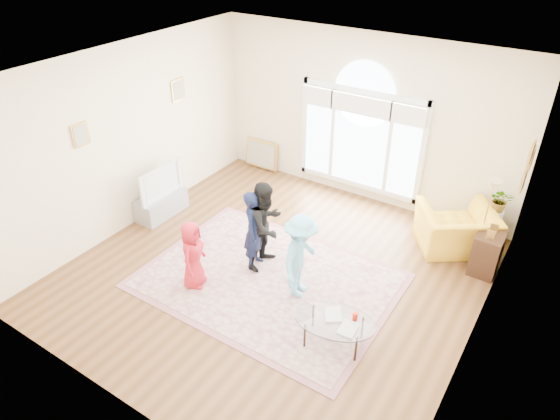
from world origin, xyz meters
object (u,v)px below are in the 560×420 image
Objects in this scene: area_rug at (268,280)px; television at (158,181)px; coffee_table at (335,321)px; tv_console at (161,205)px; armchair at (456,230)px.

television is (-2.77, 0.53, 0.71)m from area_rug.
television is at bearing 151.91° from coffee_table.
tv_console is at bearing 180.00° from television.
tv_console is at bearing -14.31° from armchair.
armchair is (0.69, 3.03, -0.02)m from coffee_table.
coffee_table is 3.11m from armchair.
television reaches higher than coffee_table.
tv_console is (-2.78, 0.53, 0.20)m from area_rug.
area_rug is 3.00× the size of coffee_table.
area_rug is 3.60× the size of tv_console.
armchair is at bearing 21.08° from television.
television is at bearing -14.28° from armchair.
area_rug is 1.63m from coffee_table.
tv_console is at bearing 151.94° from coffee_table.
television reaches higher than area_rug.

